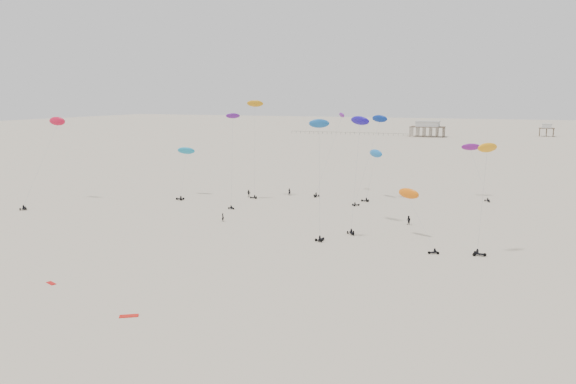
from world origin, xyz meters
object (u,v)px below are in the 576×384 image
at_px(pavilion_small, 547,131).
at_px(rig_8, 185,160).
at_px(spectator_0, 223,221).
at_px(pavilion_main, 427,130).
at_px(rig_3, 473,155).

distance_m(pavilion_small, rig_8, 286.44).
bearing_deg(spectator_0, pavilion_main, -56.25).
bearing_deg(spectator_0, rig_8, -10.23).
bearing_deg(pavilion_main, spectator_0, -90.93).
height_order(pavilion_small, rig_8, rig_8).
bearing_deg(pavilion_small, pavilion_main, -156.80).
distance_m(pavilion_small, spectator_0, 301.88).
relative_size(pavilion_small, rig_8, 0.67).
bearing_deg(pavilion_small, spectator_0, -104.24).
bearing_deg(rig_8, rig_3, -72.35).
relative_size(rig_3, rig_8, 1.09).
height_order(rig_3, rig_8, rig_3).
xyz_separation_m(rig_3, rig_8, (-69.05, -25.40, -1.54)).
height_order(pavilion_small, spectator_0, pavilion_small).
bearing_deg(pavilion_small, rig_3, -96.71).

